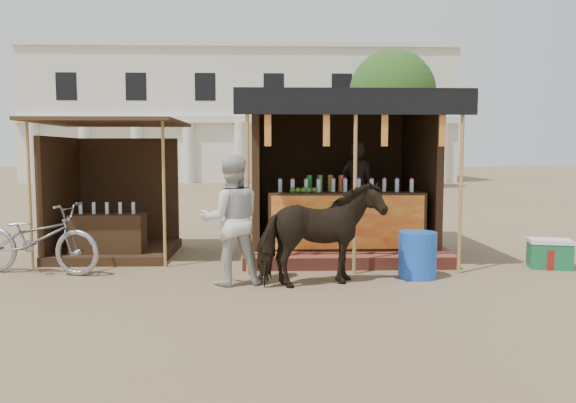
{
  "coord_description": "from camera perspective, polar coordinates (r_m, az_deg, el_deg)",
  "views": [
    {
      "loc": [
        -0.28,
        -6.77,
        1.85
      ],
      "look_at": [
        0.0,
        1.6,
        1.1
      ],
      "focal_mm": 35.0,
      "sensor_mm": 36.0,
      "label": 1
    }
  ],
  "objects": [
    {
      "name": "ground",
      "position": [
        7.02,
        0.44,
        -10.15
      ],
      "size": [
        120.0,
        120.0,
        0.0
      ],
      "primitive_type": "plane",
      "color": "#846B4C",
      "rests_on": "ground"
    },
    {
      "name": "main_stall",
      "position": [
        10.25,
        5.4,
        0.51
      ],
      "size": [
        3.6,
        3.61,
        2.78
      ],
      "color": "brown",
      "rests_on": "ground"
    },
    {
      "name": "secondary_stall",
      "position": [
        10.46,
        -17.93,
        -0.61
      ],
      "size": [
        2.4,
        2.4,
        2.38
      ],
      "color": "#382314",
      "rests_on": "ground"
    },
    {
      "name": "cow",
      "position": [
        7.68,
        3.28,
        -3.36
      ],
      "size": [
        1.86,
        1.28,
        1.44
      ],
      "primitive_type": "imported",
      "rotation": [
        0.0,
        0.0,
        1.9
      ],
      "color": "black",
      "rests_on": "ground"
    },
    {
      "name": "motorbike",
      "position": [
        9.29,
        -24.21,
        -3.45
      ],
      "size": [
        2.16,
        1.14,
        1.08
      ],
      "primitive_type": "imported",
      "rotation": [
        0.0,
        0.0,
        1.36
      ],
      "color": "#919199",
      "rests_on": "ground"
    },
    {
      "name": "bystander",
      "position": [
        7.81,
        -5.8,
        -1.86
      ],
      "size": [
        1.0,
        0.85,
        1.81
      ],
      "primitive_type": "imported",
      "rotation": [
        0.0,
        0.0,
        3.34
      ],
      "color": "silver",
      "rests_on": "ground"
    },
    {
      "name": "blue_barrel",
      "position": [
        8.45,
        13.02,
        -5.31
      ],
      "size": [
        0.61,
        0.61,
        0.68
      ],
      "primitive_type": "cylinder",
      "rotation": [
        0.0,
        0.0,
        0.12
      ],
      "color": "blue",
      "rests_on": "ground"
    },
    {
      "name": "red_crate",
      "position": [
        9.89,
        25.32,
        -5.21
      ],
      "size": [
        0.5,
        0.44,
        0.32
      ],
      "primitive_type": "cube",
      "rotation": [
        0.0,
        0.0,
        0.2
      ],
      "color": "maroon",
      "rests_on": "ground"
    },
    {
      "name": "cooler",
      "position": [
        9.87,
        25.03,
        -4.8
      ],
      "size": [
        0.73,
        0.59,
        0.46
      ],
      "color": "#176B3B",
      "rests_on": "ground"
    },
    {
      "name": "background_building",
      "position": [
        36.81,
        -4.64,
        8.42
      ],
      "size": [
        26.0,
        7.45,
        8.18
      ],
      "color": "silver",
      "rests_on": "ground"
    },
    {
      "name": "tree",
      "position": [
        29.68,
        10.1,
        10.42
      ],
      "size": [
        4.5,
        4.4,
        7.0
      ],
      "color": "#382314",
      "rests_on": "ground"
    }
  ]
}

